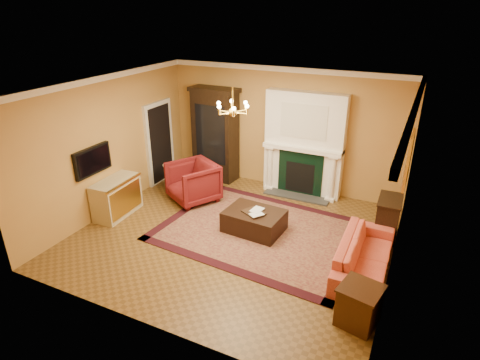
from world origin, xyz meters
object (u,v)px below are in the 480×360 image
Objects in this scene: coral_sofa at (365,251)px; console_table at (388,219)px; commode at (117,197)px; wingback_armchair at (193,180)px; china_cabinet at (215,136)px; pedestal_table at (171,175)px; leather_ottoman at (254,221)px; end_table at (359,306)px.

coral_sofa is 2.58× the size of console_table.
coral_sofa is (5.30, 0.24, -0.01)m from commode.
console_table is at bearing 33.87° from wingback_armchair.
pedestal_table is (-0.63, -1.19, -0.76)m from china_cabinet.
pedestal_table is 2.85m from leather_ottoman.
pedestal_table is 0.61× the size of commode.
wingback_armchair is at bearing -76.72° from china_cabinet.
coral_sofa reaches higher than end_table.
wingback_armchair is at bearing 164.59° from leather_ottoman.
pedestal_table is 0.33× the size of coral_sofa.
china_cabinet is at bearing 137.99° from leather_ottoman.
china_cabinet reaches higher than pedestal_table.
commode is 5.74m from console_table.
console_table reaches higher than leather_ottoman.
leather_ottoman is at bearing -40.17° from china_cabinet.
wingback_armchair is 0.50× the size of coral_sofa.
console_table is 0.70× the size of leather_ottoman.
console_table is (0.06, 2.70, 0.10)m from end_table.
china_cabinet is 1.11× the size of coral_sofa.
china_cabinet is 3.78× the size of end_table.
end_table is 0.53× the size of leather_ottoman.
commode is at bearing 168.56° from end_table.
china_cabinet reaches higher than console_table.
coral_sofa is at bearing -6.17° from leather_ottoman.
china_cabinet is at bearing 139.05° from end_table.
console_table is at bearing 24.97° from leather_ottoman.
wingback_armchair is 4.92m from end_table.
console_table is at bearing -9.38° from coral_sofa.
wingback_armchair reaches higher than leather_ottoman.
coral_sofa is at bearing -0.32° from commode.
wingback_armchair is 1.70× the size of end_table.
coral_sofa reaches higher than console_table.
china_cabinet is 5.07m from coral_sofa.
console_table is at bearing 88.73° from end_table.
commode is at bearing 92.08° from coral_sofa.
end_table is at bearing -174.10° from coral_sofa.
wingback_armchair is 0.90× the size of leather_ottoman.
commode is 3.10m from leather_ottoman.
wingback_armchair reaches higher than end_table.
leather_ottoman is at bearing 144.11° from end_table.
console_table reaches higher than pedestal_table.
china_cabinet is 3.04m from commode.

